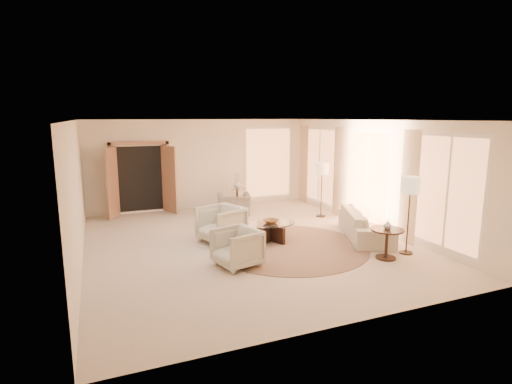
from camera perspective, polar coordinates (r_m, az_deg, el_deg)
name	(u,v)px	position (r m, az deg, el deg)	size (l,w,h in m)	color
room	(246,183)	(8.99, -1.40, 1.25)	(7.04, 8.04, 2.83)	beige
windows_right	(369,176)	(10.78, 15.83, 2.16)	(0.10, 6.40, 2.40)	#FFA566
window_back_corner	(269,163)	(13.49, 1.80, 4.18)	(1.70, 0.10, 2.40)	#FFA566
curtains_right	(347,174)	(11.48, 12.87, 2.53)	(0.06, 5.20, 2.60)	tan
french_doors	(141,179)	(12.32, -16.12, 1.82)	(1.95, 0.66, 2.16)	#A47556
area_rug	(289,247)	(9.06, 4.71, -7.78)	(3.53, 3.53, 0.01)	#493429
sofa	(365,224)	(10.02, 15.33, -4.39)	(2.28, 0.89, 0.67)	beige
armchair_left	(221,222)	(9.32, -5.00, -4.35)	(0.90, 0.84, 0.92)	beige
armchair_right	(237,246)	(7.82, -2.74, -7.69)	(0.79, 0.74, 0.82)	beige
accent_chair	(234,201)	(11.89, -3.19, -1.27)	(0.95, 0.62, 0.83)	gray
coffee_table	(271,230)	(9.38, 2.12, -5.40)	(1.47, 1.47, 0.44)	black
end_table	(387,238)	(8.62, 18.19, -6.31)	(0.66, 0.66, 0.63)	black
side_table	(237,196)	(12.64, -2.71, -0.59)	(0.58, 0.58, 0.67)	black
floor_lamp_near	(322,171)	(11.62, 9.42, 2.99)	(0.38, 0.38, 1.58)	black
floor_lamp_far	(410,189)	(8.87, 21.20, 0.46)	(0.40, 0.40, 1.65)	black
bowl	(271,221)	(9.33, 2.13, -4.20)	(0.34, 0.34, 0.08)	brown
end_vase	(388,225)	(8.55, 18.30, -4.50)	(0.17, 0.17, 0.18)	silver
side_vase	(237,184)	(12.57, -2.73, 1.13)	(0.24, 0.24, 0.25)	silver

